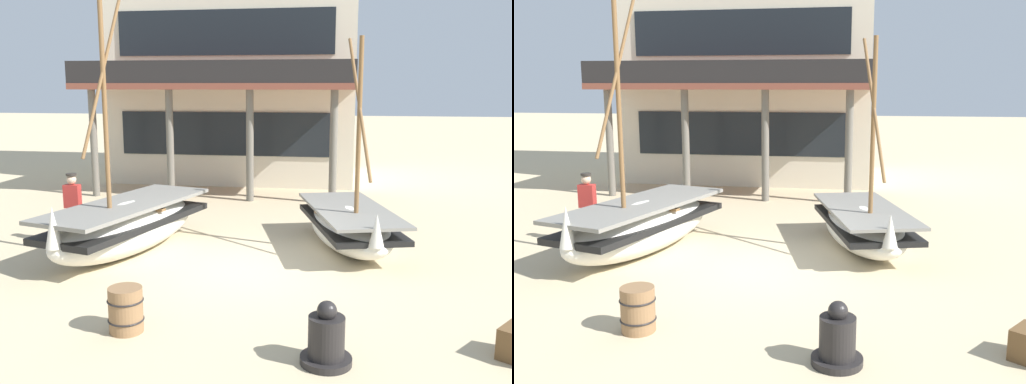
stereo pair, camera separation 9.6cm
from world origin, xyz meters
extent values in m
plane|color=#CCB78E|center=(0.00, 0.00, 0.00)|extent=(120.00, 120.00, 0.00)
ellipsoid|color=silver|center=(-2.84, 0.64, 0.57)|extent=(2.72, 4.87, 1.14)
cube|color=black|center=(-2.84, 0.64, 0.72)|extent=(2.69, 4.70, 0.14)
cube|color=gray|center=(-2.84, 0.64, 1.10)|extent=(2.74, 4.80, 0.08)
cone|color=silver|center=(-3.43, -1.50, 1.09)|extent=(0.38, 0.38, 0.80)
cylinder|color=brown|center=(-3.00, 0.08, 3.39)|extent=(0.10, 0.10, 5.18)
cylinder|color=brown|center=(-3.00, 0.08, 3.99)|extent=(0.47, 1.50, 3.47)
cube|color=brown|center=(-2.75, 0.97, 0.97)|extent=(1.47, 0.54, 0.06)
ellipsoid|color=silver|center=(2.04, 1.81, 0.47)|extent=(2.59, 4.23, 0.94)
cube|color=black|center=(2.04, 1.81, 0.59)|extent=(2.56, 4.08, 0.11)
cube|color=gray|center=(2.04, 1.81, 0.91)|extent=(2.61, 4.16, 0.07)
cone|color=silver|center=(2.56, -0.01, 0.90)|extent=(0.39, 0.39, 0.66)
cylinder|color=brown|center=(2.18, 1.34, 2.69)|extent=(0.10, 0.10, 4.05)
cylinder|color=brown|center=(2.18, 1.34, 3.24)|extent=(0.58, 1.85, 2.97)
cube|color=brown|center=(1.96, 2.10, 0.80)|extent=(1.48, 0.56, 0.06)
cylinder|color=#33333D|center=(-4.36, 1.11, 0.44)|extent=(0.26, 0.26, 0.88)
cube|color=#B22D28|center=(-4.36, 1.11, 1.15)|extent=(0.37, 0.24, 0.54)
sphere|color=beige|center=(-4.36, 1.11, 1.54)|extent=(0.22, 0.22, 0.22)
cylinder|color=#2D2823|center=(-4.36, 1.11, 1.66)|extent=(0.24, 0.24, 0.05)
cylinder|color=black|center=(1.74, -3.86, 0.05)|extent=(0.71, 0.71, 0.10)
cylinder|color=black|center=(1.74, -3.86, 0.38)|extent=(0.49, 0.49, 0.57)
sphere|color=black|center=(1.74, -3.86, 0.75)|extent=(0.27, 0.27, 0.27)
cylinder|color=olive|center=(-1.30, -3.32, 0.35)|extent=(0.52, 0.52, 0.70)
torus|color=black|center=(-1.30, -3.32, 0.50)|extent=(0.56, 0.56, 0.03)
torus|color=black|center=(-1.30, -3.32, 0.20)|extent=(0.56, 0.56, 0.03)
cube|color=beige|center=(-2.45, 12.09, 5.34)|extent=(9.25, 5.84, 10.68)
cube|color=black|center=(-2.45, 9.14, 1.96)|extent=(7.77, 0.06, 1.57)
cube|color=black|center=(-2.45, 9.14, 5.52)|extent=(7.77, 0.06, 1.57)
cube|color=brown|center=(-2.45, 7.76, 3.66)|extent=(9.25, 2.83, 0.20)
cylinder|color=#666056|center=(-6.42, 6.77, 1.78)|extent=(0.24, 0.24, 3.56)
cylinder|color=#666056|center=(-3.77, 6.77, 1.78)|extent=(0.24, 0.24, 3.56)
cylinder|color=#666056|center=(-1.13, 6.77, 1.78)|extent=(0.24, 0.24, 3.56)
cylinder|color=#666056|center=(1.51, 6.77, 1.78)|extent=(0.24, 0.24, 3.56)
cube|color=black|center=(-2.45, 6.40, 4.11)|extent=(9.25, 0.08, 0.70)
camera|label=1|loc=(1.95, -11.02, 3.70)|focal=39.84mm
camera|label=2|loc=(2.04, -11.01, 3.70)|focal=39.84mm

